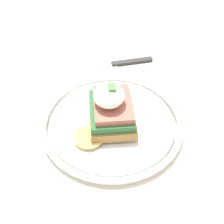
% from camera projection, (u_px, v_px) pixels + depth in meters
% --- Properties ---
extents(dining_table, '(1.04, 0.87, 0.76)m').
position_uv_depth(dining_table, '(132.00, 147.00, 0.64)').
color(dining_table, beige).
rests_on(dining_table, ground_plane).
extents(plate, '(0.24, 0.24, 0.02)m').
position_uv_depth(plate, '(112.00, 123.00, 0.53)').
color(plate, white).
rests_on(plate, dining_table).
extents(sandwich, '(0.11, 0.10, 0.08)m').
position_uv_depth(sandwich, '(111.00, 109.00, 0.50)').
color(sandwich, '#9E703D').
rests_on(sandwich, plate).
extents(fork, '(0.04, 0.14, 0.00)m').
position_uv_depth(fork, '(117.00, 222.00, 0.41)').
color(fork, silver).
rests_on(fork, dining_table).
extents(knife, '(0.04, 0.21, 0.01)m').
position_uv_depth(knife, '(113.00, 65.00, 0.65)').
color(knife, '#2D2D2D').
rests_on(knife, dining_table).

